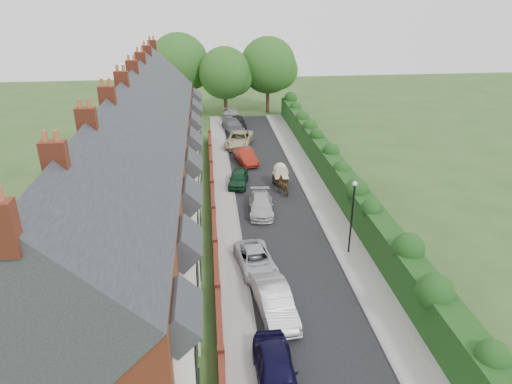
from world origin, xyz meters
TOP-DOWN VIEW (x-y plane):
  - ground at (0.00, 0.00)m, footprint 140.00×140.00m
  - road at (-0.50, 11.00)m, footprint 6.00×58.00m
  - pavement_hedge_side at (3.60, 11.00)m, footprint 2.20×58.00m
  - pavement_house_side at (-4.35, 11.00)m, footprint 1.70×58.00m
  - kerb_hedge_side at (2.55, 11.00)m, footprint 0.18×58.00m
  - kerb_house_side at (-3.55, 11.00)m, footprint 0.18×58.00m
  - hedge at (5.40, 11.00)m, footprint 2.10×58.00m
  - terrace_row at (-10.87, 9.98)m, footprint 9.05×40.50m
  - garden_wall_row at (-5.35, 10.00)m, footprint 0.35×40.35m
  - lamppost at (3.40, 4.00)m, footprint 0.32×0.32m
  - tree_far_left at (-2.65, 40.08)m, footprint 7.14×6.80m
  - tree_far_right at (3.39, 42.08)m, footprint 7.98×7.60m
  - tree_far_back at (-8.59, 43.08)m, footprint 8.40×8.00m
  - car_navy at (-3.00, -6.20)m, footprint 1.82×4.46m
  - car_silver_a at (-2.36, -1.58)m, footprint 2.16×4.92m
  - car_silver_b at (-2.90, 2.80)m, footprint 2.70×4.83m
  - car_white at (-1.65, 10.60)m, footprint 2.16×4.62m
  - car_green at (-3.00, 16.20)m, footprint 2.26×4.14m
  - car_red at (-1.90, 21.80)m, footprint 2.38×4.57m
  - car_beige at (-2.12, 27.24)m, footprint 3.82×6.04m
  - car_grey at (-2.43, 33.00)m, footprint 2.90×5.35m
  - car_black at (-1.67, 35.00)m, footprint 1.92×4.33m
  - horse at (0.71, 13.84)m, footprint 1.46×1.94m
  - horse_cart at (0.71, 15.75)m, footprint 1.24×2.74m
  - car_extra_far at (-2.30, 36.95)m, footprint 2.49×5.22m

SIDE VIEW (x-z plane):
  - ground at x=0.00m, z-range 0.00..0.00m
  - road at x=-0.50m, z-range 0.00..0.02m
  - pavement_hedge_side at x=3.60m, z-range 0.00..0.12m
  - pavement_house_side at x=-4.35m, z-range 0.00..0.12m
  - kerb_hedge_side at x=2.55m, z-range 0.00..0.13m
  - kerb_house_side at x=-3.55m, z-range 0.00..0.13m
  - garden_wall_row at x=-5.35m, z-range -0.09..1.01m
  - car_silver_b at x=-2.90m, z-range 0.00..1.28m
  - car_white at x=-1.65m, z-range 0.00..1.30m
  - car_green at x=-3.00m, z-range 0.00..1.34m
  - car_red at x=-1.90m, z-range 0.00..1.43m
  - car_black at x=-1.67m, z-range 0.00..1.45m
  - car_extra_far at x=-2.30m, z-range 0.00..1.47m
  - car_grey at x=-2.43m, z-range 0.00..1.47m
  - horse at x=0.71m, z-range 0.00..1.49m
  - car_navy at x=-3.00m, z-range 0.00..1.51m
  - car_beige at x=-2.12m, z-range 0.00..1.55m
  - car_silver_a at x=-2.36m, z-range 0.00..1.57m
  - horse_cart at x=0.71m, z-range 0.14..2.12m
  - hedge at x=5.40m, z-range 0.18..3.03m
  - lamppost at x=3.40m, z-range 0.72..5.88m
  - terrace_row at x=-10.87m, z-range -1.28..10.22m
  - tree_far_left at x=-2.65m, z-range 1.07..10.36m
  - tree_far_right at x=3.39m, z-range 1.16..11.47m
  - tree_far_back at x=-8.59m, z-range 1.21..12.03m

